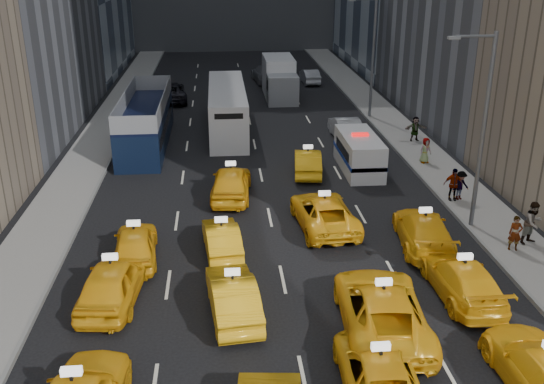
# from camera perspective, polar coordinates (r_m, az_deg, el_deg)

# --- Properties ---
(sidewalk_west) EXTENTS (3.00, 90.00, 0.15)m
(sidewalk_west) POSITION_cam_1_polar(r_m,az_deg,el_deg) (40.56, -16.57, 3.63)
(sidewalk_west) COLOR gray
(sidewalk_west) RESTS_ON ground
(sidewalk_east) EXTENTS (3.00, 90.00, 0.15)m
(sidewalk_east) POSITION_cam_1_polar(r_m,az_deg,el_deg) (41.73, 13.01, 4.49)
(sidewalk_east) COLOR gray
(sidewalk_east) RESTS_ON ground
(curb_west) EXTENTS (0.15, 90.00, 0.18)m
(curb_west) POSITION_cam_1_polar(r_m,az_deg,el_deg) (40.29, -14.55, 3.74)
(curb_west) COLOR slate
(curb_west) RESTS_ON ground
(curb_east) EXTENTS (0.15, 90.00, 0.18)m
(curb_east) POSITION_cam_1_polar(r_m,az_deg,el_deg) (41.31, 11.09, 4.48)
(curb_east) COLOR slate
(curb_east) RESTS_ON ground
(streetlight_near) EXTENTS (2.15, 0.22, 9.00)m
(streetlight_near) POSITION_cam_1_polar(r_m,az_deg,el_deg) (28.30, 19.10, 5.87)
(streetlight_near) COLOR #595B60
(streetlight_near) RESTS_ON ground
(streetlight_far) EXTENTS (2.15, 0.22, 9.00)m
(streetlight_far) POSITION_cam_1_polar(r_m,az_deg,el_deg) (46.85, 9.36, 12.72)
(streetlight_far) COLOR #595B60
(streetlight_far) RESTS_ON ground
(taxi_6) EXTENTS (2.47, 4.94, 1.34)m
(taxi_6) POSITION_cam_1_polar(r_m,az_deg,el_deg) (18.71, 10.01, -16.33)
(taxi_6) COLOR yellow
(taxi_6) RESTS_ON ground
(taxi_8) EXTENTS (2.39, 4.97, 1.64)m
(taxi_8) POSITION_cam_1_polar(r_m,az_deg,el_deg) (23.17, -14.76, -8.19)
(taxi_8) COLOR yellow
(taxi_8) RESTS_ON ground
(taxi_9) EXTENTS (2.05, 4.66, 1.49)m
(taxi_9) POSITION_cam_1_polar(r_m,az_deg,el_deg) (21.79, -3.69, -9.73)
(taxi_9) COLOR yellow
(taxi_9) RESTS_ON ground
(taxi_10) EXTENTS (3.23, 6.21, 1.67)m
(taxi_10) POSITION_cam_1_polar(r_m,az_deg,el_deg) (21.18, 10.28, -10.79)
(taxi_10) COLOR yellow
(taxi_10) RESTS_ON ground
(taxi_11) EXTENTS (2.09, 5.01, 1.45)m
(taxi_11) POSITION_cam_1_polar(r_m,az_deg,el_deg) (23.88, 17.46, -7.82)
(taxi_11) COLOR yellow
(taxi_11) RESTS_ON ground
(taxi_12) EXTENTS (2.07, 4.46, 1.48)m
(taxi_12) POSITION_cam_1_polar(r_m,az_deg,el_deg) (25.93, -12.74, -4.81)
(taxi_12) COLOR yellow
(taxi_12) RESTS_ON ground
(taxi_13) EXTENTS (1.82, 4.18, 1.34)m
(taxi_13) POSITION_cam_1_polar(r_m,az_deg,el_deg) (26.02, -4.75, -4.38)
(taxi_13) COLOR yellow
(taxi_13) RESTS_ON ground
(taxi_14) EXTENTS (2.88, 5.54, 1.49)m
(taxi_14) POSITION_cam_1_polar(r_m,az_deg,el_deg) (28.34, 4.91, -1.93)
(taxi_14) COLOR yellow
(taxi_14) RESTS_ON ground
(taxi_15) EXTENTS (2.73, 5.41, 1.51)m
(taxi_15) POSITION_cam_1_polar(r_m,az_deg,el_deg) (27.27, 14.08, -3.53)
(taxi_15) COLOR yellow
(taxi_15) RESTS_ON ground
(taxi_16) EXTENTS (2.42, 5.07, 1.67)m
(taxi_16) POSITION_cam_1_polar(r_m,az_deg,el_deg) (31.66, -3.87, 0.90)
(taxi_16) COLOR yellow
(taxi_16) RESTS_ON ground
(taxi_17) EXTENTS (1.98, 4.43, 1.41)m
(taxi_17) POSITION_cam_1_polar(r_m,az_deg,el_deg) (35.12, 3.38, 2.83)
(taxi_17) COLOR yellow
(taxi_17) RESTS_ON ground
(nypd_van) EXTENTS (2.08, 5.27, 2.25)m
(nypd_van) POSITION_cam_1_polar(r_m,az_deg,el_deg) (35.94, 8.19, 3.61)
(nypd_van) COLOR silver
(nypd_van) RESTS_ON ground
(double_decker) EXTENTS (3.15, 11.89, 3.43)m
(double_decker) POSITION_cam_1_polar(r_m,az_deg,el_deg) (41.11, -11.79, 6.69)
(double_decker) COLOR black
(double_decker) RESTS_ON ground
(city_bus) EXTENTS (3.18, 12.24, 3.13)m
(city_bus) POSITION_cam_1_polar(r_m,az_deg,el_deg) (43.83, -4.24, 7.82)
(city_bus) COLOR silver
(city_bus) RESTS_ON ground
(box_truck) EXTENTS (3.47, 7.67, 3.39)m
(box_truck) POSITION_cam_1_polar(r_m,az_deg,el_deg) (53.82, 0.71, 10.64)
(box_truck) COLOR silver
(box_truck) RESTS_ON ground
(misc_car_0) EXTENTS (1.70, 4.72, 1.55)m
(misc_car_0) POSITION_cam_1_polar(r_m,az_deg,el_deg) (42.00, 6.94, 6.00)
(misc_car_0) COLOR #A9ACB0
(misc_car_0) RESTS_ON ground
(misc_car_1) EXTENTS (3.36, 6.18, 1.65)m
(misc_car_1) POSITION_cam_1_polar(r_m,az_deg,el_deg) (53.27, -9.66, 9.29)
(misc_car_1) COLOR black
(misc_car_1) RESTS_ON ground
(misc_car_2) EXTENTS (2.95, 5.99, 1.68)m
(misc_car_2) POSITION_cam_1_polar(r_m,az_deg,el_deg) (60.53, -0.57, 11.10)
(misc_car_2) COLOR slate
(misc_car_2) RESTS_ON ground
(misc_car_3) EXTENTS (2.03, 4.05, 1.32)m
(misc_car_3) POSITION_cam_1_polar(r_m,az_deg,el_deg) (56.33, -4.60, 10.03)
(misc_car_3) COLOR black
(misc_car_3) RESTS_ON ground
(misc_car_4) EXTENTS (1.61, 4.24, 1.38)m
(misc_car_4) POSITION_cam_1_polar(r_m,az_deg,el_deg) (60.07, 3.57, 10.83)
(misc_car_4) COLOR #95969C
(misc_car_4) RESTS_ON ground
(pedestrian_0) EXTENTS (0.63, 0.49, 1.55)m
(pedestrian_0) POSITION_cam_1_polar(r_m,az_deg,el_deg) (27.80, 21.92, -3.62)
(pedestrian_0) COLOR gray
(pedestrian_0) RESTS_ON sidewalk_east
(pedestrian_1) EXTENTS (1.06, 0.84, 1.93)m
(pedestrian_1) POSITION_cam_1_polar(r_m,az_deg,el_deg) (28.65, 23.36, -2.68)
(pedestrian_1) COLOR gray
(pedestrian_1) RESTS_ON sidewalk_east
(pedestrian_2) EXTENTS (1.06, 0.68, 1.53)m
(pedestrian_2) POSITION_cam_1_polar(r_m,az_deg,el_deg) (32.46, 17.31, 0.60)
(pedestrian_2) COLOR gray
(pedestrian_2) RESTS_ON sidewalk_east
(pedestrian_3) EXTENTS (1.02, 0.50, 1.71)m
(pedestrian_3) POSITION_cam_1_polar(r_m,az_deg,el_deg) (32.25, 16.69, 0.70)
(pedestrian_3) COLOR gray
(pedestrian_3) RESTS_ON sidewalk_east
(pedestrian_4) EXTENTS (0.84, 0.62, 1.54)m
(pedestrian_4) POSITION_cam_1_polar(r_m,az_deg,el_deg) (37.64, 14.23, 3.83)
(pedestrian_4) COLOR gray
(pedestrian_4) RESTS_ON sidewalk_east
(pedestrian_5) EXTENTS (1.56, 0.52, 1.66)m
(pedestrian_5) POSITION_cam_1_polar(r_m,az_deg,el_deg) (41.90, 13.33, 5.82)
(pedestrian_5) COLOR gray
(pedestrian_5) RESTS_ON sidewalk_east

